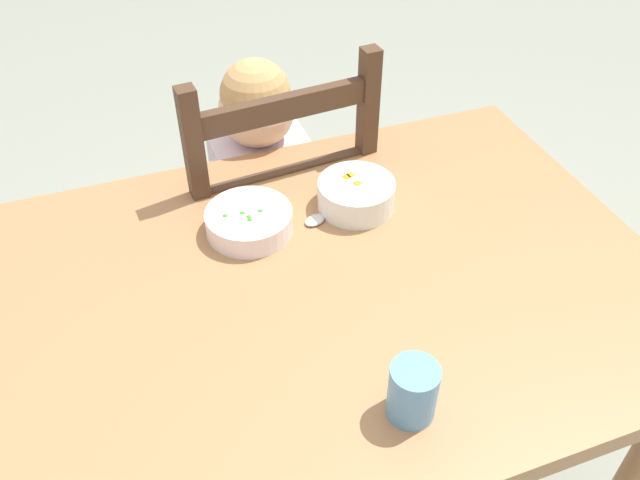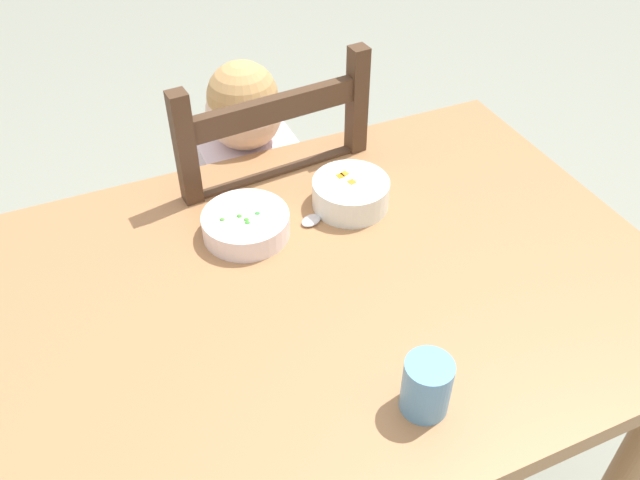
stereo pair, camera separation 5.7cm
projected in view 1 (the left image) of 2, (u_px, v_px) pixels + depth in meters
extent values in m
cube|color=#A7764A|center=(324.00, 290.00, 1.16)|extent=(1.20, 0.86, 0.04)
cylinder|color=#A7764A|center=(58.00, 359.00, 1.53)|extent=(0.07, 0.07, 0.73)
cylinder|color=#A7764A|center=(459.00, 253.00, 1.80)|extent=(0.07, 0.07, 0.73)
cube|color=#4A3221|center=(263.00, 239.00, 1.76)|extent=(0.45, 0.45, 0.02)
cube|color=#4A3221|center=(301.00, 237.00, 2.09)|extent=(0.04, 0.04, 0.41)
cube|color=#4A3221|center=(185.00, 273.00, 1.97)|extent=(0.04, 0.04, 0.41)
cube|color=#4A3221|center=(357.00, 319.00, 1.83)|extent=(0.04, 0.04, 0.41)
cube|color=#4A3221|center=(226.00, 366.00, 1.71)|extent=(0.04, 0.04, 0.41)
cube|color=#4A3221|center=(365.00, 167.00, 1.49)|extent=(0.04, 0.04, 0.57)
cube|color=#4A3221|center=(203.00, 212.00, 1.37)|extent=(0.04, 0.04, 0.57)
cube|color=#4A3221|center=(284.00, 107.00, 1.30)|extent=(0.36, 0.06, 0.05)
cube|color=#4A3221|center=(287.00, 178.00, 1.41)|extent=(0.36, 0.06, 0.05)
cube|color=silver|center=(263.00, 194.00, 1.62)|extent=(0.22, 0.14, 0.32)
sphere|color=beige|center=(257.00, 110.00, 1.47)|extent=(0.17, 0.17, 0.17)
sphere|color=tan|center=(255.00, 94.00, 1.44)|extent=(0.16, 0.16, 0.16)
cylinder|color=#3F4C72|center=(264.00, 336.00, 1.77)|extent=(0.07, 0.07, 0.43)
cylinder|color=#3F4C72|center=(302.00, 325.00, 1.80)|extent=(0.07, 0.07, 0.43)
cylinder|color=silver|center=(217.00, 204.00, 1.47)|extent=(0.06, 0.24, 0.13)
cylinder|color=silver|center=(327.00, 180.00, 1.53)|extent=(0.06, 0.24, 0.13)
cylinder|color=white|center=(249.00, 221.00, 1.24)|extent=(0.16, 0.16, 0.05)
cylinder|color=white|center=(250.00, 229.00, 1.25)|extent=(0.07, 0.07, 0.01)
cylinder|color=green|center=(249.00, 219.00, 1.24)|extent=(0.13, 0.13, 0.02)
sphere|color=green|center=(261.00, 212.00, 1.23)|extent=(0.01, 0.01, 0.01)
sphere|color=green|center=(250.00, 221.00, 1.21)|extent=(0.01, 0.01, 0.01)
sphere|color=green|center=(249.00, 218.00, 1.22)|extent=(0.01, 0.01, 0.01)
sphere|color=green|center=(242.00, 214.00, 1.23)|extent=(0.01, 0.01, 0.01)
sphere|color=#4F953B|center=(225.00, 217.00, 1.22)|extent=(0.01, 0.01, 0.01)
cylinder|color=white|center=(356.00, 195.00, 1.29)|extent=(0.15, 0.15, 0.06)
cylinder|color=white|center=(356.00, 205.00, 1.31)|extent=(0.07, 0.07, 0.01)
cylinder|color=orange|center=(356.00, 191.00, 1.29)|extent=(0.12, 0.12, 0.03)
cube|color=orange|center=(351.00, 176.00, 1.30)|extent=(0.02, 0.02, 0.01)
cube|color=orange|center=(357.00, 185.00, 1.27)|extent=(0.02, 0.02, 0.01)
cube|color=orange|center=(346.00, 179.00, 1.29)|extent=(0.02, 0.02, 0.01)
cube|color=silver|center=(339.00, 206.00, 1.31)|extent=(0.09, 0.05, 0.00)
ellipsoid|color=silver|center=(315.00, 220.00, 1.27)|extent=(0.05, 0.05, 0.01)
cylinder|color=#5F9CCE|center=(413.00, 391.00, 0.92)|extent=(0.07, 0.07, 0.09)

